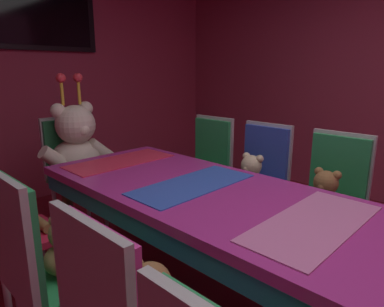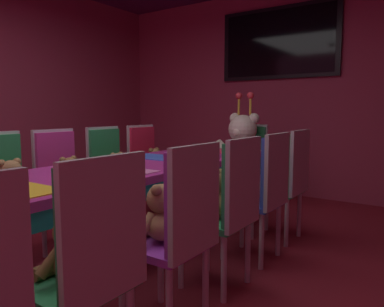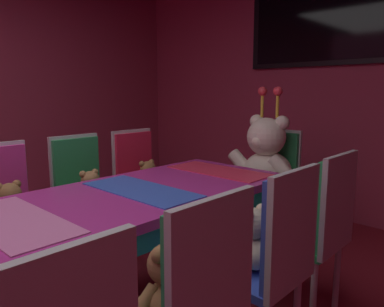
{
  "view_description": "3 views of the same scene",
  "coord_description": "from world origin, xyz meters",
  "px_view_note": "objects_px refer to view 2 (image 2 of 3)",
  "views": [
    {
      "loc": [
        -1.34,
        -0.57,
        1.39
      ],
      "look_at": [
        0.2,
        0.94,
        0.85
      ],
      "focal_mm": 31.92,
      "sensor_mm": 36.0,
      "label": 1
    },
    {
      "loc": [
        1.97,
        -1.76,
        1.15
      ],
      "look_at": [
        0.09,
        0.95,
        0.77
      ],
      "focal_mm": 34.85,
      "sensor_mm": 36.0,
      "label": 2
    },
    {
      "loc": [
        1.68,
        -0.62,
        1.31
      ],
      "look_at": [
        0.04,
        1.13,
        0.92
      ],
      "focal_mm": 34.66,
      "sensor_mm": 36.0,
      "label": 3
    }
  ],
  "objects_px": {
    "chair_right_4": "(267,185)",
    "wall_tv": "(278,43)",
    "teddy_left_2": "(12,184)",
    "chair_left_3": "(60,173)",
    "chair_right_5": "(290,174)",
    "teddy_right_1": "(70,251)",
    "king_teddy_bear": "(242,146)",
    "chair_left_2": "(2,182)",
    "chair_left_4": "(109,165)",
    "chair_right_1": "(93,254)",
    "teddy_right_3": "(212,197)",
    "throne_chair": "(248,157)",
    "banquet_table": "(104,181)",
    "teddy_left_4": "(119,168)",
    "teddy_left_5": "(155,162)",
    "chair_right_2": "(183,220)",
    "chair_left_5": "(146,159)",
    "teddy_right_4": "(249,183)",
    "teddy_right_2": "(161,216)",
    "teddy_left_3": "(70,176)"
  },
  "relations": [
    {
      "from": "banquet_table",
      "to": "teddy_right_3",
      "type": "xyz_separation_m",
      "value": [
        0.73,
        0.26,
        -0.07
      ]
    },
    {
      "from": "chair_left_2",
      "to": "chair_left_4",
      "type": "relative_size",
      "value": 1.0
    },
    {
      "from": "teddy_left_4",
      "to": "chair_right_1",
      "type": "distance_m",
      "value": 2.31
    },
    {
      "from": "banquet_table",
      "to": "chair_left_2",
      "type": "relative_size",
      "value": 3.5
    },
    {
      "from": "banquet_table",
      "to": "teddy_left_5",
      "type": "bearing_deg",
      "value": 117.26
    },
    {
      "from": "chair_left_5",
      "to": "teddy_right_2",
      "type": "xyz_separation_m",
      "value": [
        1.6,
        -1.67,
        -0.0
      ]
    },
    {
      "from": "chair_right_4",
      "to": "throne_chair",
      "type": "relative_size",
      "value": 1.0
    },
    {
      "from": "king_teddy_bear",
      "to": "chair_right_1",
      "type": "bearing_deg",
      "value": 16.4
    },
    {
      "from": "chair_left_2",
      "to": "chair_left_3",
      "type": "bearing_deg",
      "value": 86.1
    },
    {
      "from": "teddy_left_4",
      "to": "chair_right_5",
      "type": "distance_m",
      "value": 1.66
    },
    {
      "from": "teddy_left_4",
      "to": "teddy_right_3",
      "type": "xyz_separation_m",
      "value": [
        1.46,
        -0.58,
        0.01
      ]
    },
    {
      "from": "chair_right_2",
      "to": "teddy_right_1",
      "type": "bearing_deg",
      "value": 73.88
    },
    {
      "from": "teddy_left_3",
      "to": "teddy_right_2",
      "type": "height_order",
      "value": "teddy_right_2"
    },
    {
      "from": "chair_left_4",
      "to": "chair_right_1",
      "type": "relative_size",
      "value": 1.0
    },
    {
      "from": "chair_right_4",
      "to": "wall_tv",
      "type": "xyz_separation_m",
      "value": [
        -0.86,
        2.28,
        1.45
      ]
    },
    {
      "from": "teddy_left_2",
      "to": "teddy_right_1",
      "type": "height_order",
      "value": "teddy_left_2"
    },
    {
      "from": "teddy_right_3",
      "to": "wall_tv",
      "type": "height_order",
      "value": "wall_tv"
    },
    {
      "from": "chair_right_4",
      "to": "teddy_right_1",
      "type": "bearing_deg",
      "value": 85.04
    },
    {
      "from": "chair_right_1",
      "to": "teddy_right_3",
      "type": "height_order",
      "value": "chair_right_1"
    },
    {
      "from": "teddy_left_3",
      "to": "teddy_right_4",
      "type": "relative_size",
      "value": 0.94
    },
    {
      "from": "chair_right_2",
      "to": "throne_chair",
      "type": "xyz_separation_m",
      "value": [
        -0.88,
        2.54,
        0.0
      ]
    },
    {
      "from": "teddy_left_4",
      "to": "chair_right_4",
      "type": "bearing_deg",
      "value": -0.68
    },
    {
      "from": "chair_left_4",
      "to": "throne_chair",
      "type": "height_order",
      "value": "same"
    },
    {
      "from": "throne_chair",
      "to": "king_teddy_bear",
      "type": "xyz_separation_m",
      "value": [
        0.0,
        -0.17,
        0.15
      ]
    },
    {
      "from": "teddy_right_1",
      "to": "chair_right_5",
      "type": "bearing_deg",
      "value": -93.35
    },
    {
      "from": "chair_right_2",
      "to": "throne_chair",
      "type": "distance_m",
      "value": 2.69
    },
    {
      "from": "chair_left_2",
      "to": "throne_chair",
      "type": "distance_m",
      "value": 2.67
    },
    {
      "from": "chair_right_5",
      "to": "teddy_right_1",
      "type": "bearing_deg",
      "value": 86.65
    },
    {
      "from": "teddy_right_3",
      "to": "throne_chair",
      "type": "height_order",
      "value": "throne_chair"
    },
    {
      "from": "chair_left_5",
      "to": "king_teddy_bear",
      "type": "relative_size",
      "value": 1.09
    },
    {
      "from": "chair_left_2",
      "to": "king_teddy_bear",
      "type": "height_order",
      "value": "king_teddy_bear"
    },
    {
      "from": "teddy_left_2",
      "to": "chair_left_3",
      "type": "bearing_deg",
      "value": 102.61
    },
    {
      "from": "teddy_right_2",
      "to": "throne_chair",
      "type": "relative_size",
      "value": 0.34
    },
    {
      "from": "teddy_right_3",
      "to": "teddy_right_4",
      "type": "relative_size",
      "value": 0.99
    },
    {
      "from": "chair_left_3",
      "to": "teddy_right_3",
      "type": "relative_size",
      "value": 2.97
    },
    {
      "from": "chair_right_1",
      "to": "teddy_right_3",
      "type": "relative_size",
      "value": 2.97
    },
    {
      "from": "chair_right_5",
      "to": "king_teddy_bear",
      "type": "relative_size",
      "value": 1.09
    },
    {
      "from": "teddy_left_5",
      "to": "teddy_right_4",
      "type": "xyz_separation_m",
      "value": [
        1.44,
        -0.58,
        0.02
      ]
    },
    {
      "from": "chair_right_1",
      "to": "chair_right_2",
      "type": "xyz_separation_m",
      "value": [
        0.02,
        0.56,
        0.0
      ]
    },
    {
      "from": "teddy_right_1",
      "to": "banquet_table",
      "type": "bearing_deg",
      "value": -49.27
    },
    {
      "from": "teddy_left_3",
      "to": "chair_right_5",
      "type": "bearing_deg",
      "value": 35.76
    },
    {
      "from": "teddy_left_4",
      "to": "chair_left_5",
      "type": "xyz_separation_m",
      "value": [
        -0.13,
        0.56,
        0.02
      ]
    },
    {
      "from": "teddy_left_5",
      "to": "teddy_right_3",
      "type": "xyz_separation_m",
      "value": [
        1.45,
        -1.14,
        0.01
      ]
    },
    {
      "from": "chair_right_4",
      "to": "teddy_left_4",
      "type": "bearing_deg",
      "value": -0.68
    },
    {
      "from": "teddy_left_2",
      "to": "chair_left_4",
      "type": "xyz_separation_m",
      "value": [
        -0.14,
        1.1,
        -0.0
      ]
    },
    {
      "from": "teddy_left_2",
      "to": "teddy_right_1",
      "type": "relative_size",
      "value": 1.19
    },
    {
      "from": "banquet_table",
      "to": "chair_left_3",
      "type": "xyz_separation_m",
      "value": [
        -0.85,
        0.25,
        -0.06
      ]
    },
    {
      "from": "teddy_left_5",
      "to": "chair_right_2",
      "type": "height_order",
      "value": "chair_right_2"
    },
    {
      "from": "banquet_table",
      "to": "chair_right_2",
      "type": "distance_m",
      "value": 0.93
    },
    {
      "from": "teddy_left_4",
      "to": "chair_right_4",
      "type": "distance_m",
      "value": 1.59
    }
  ]
}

